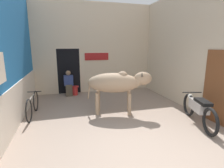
% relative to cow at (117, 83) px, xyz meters
% --- Properties ---
extents(ground_plane, '(30.00, 30.00, 0.00)m').
position_rel_cow_xyz_m(ground_plane, '(-0.19, -2.41, -1.03)').
color(ground_plane, gray).
extents(wall_left_shopfront, '(0.25, 5.47, 4.18)m').
position_rel_cow_xyz_m(wall_left_shopfront, '(-3.05, 0.31, 0.99)').
color(wall_left_shopfront, '#236BAD').
rests_on(wall_left_shopfront, ground_plane).
extents(wall_back_with_doorway, '(5.55, 0.93, 4.18)m').
position_rel_cow_xyz_m(wall_back_with_doorway, '(-0.52, 3.27, 0.77)').
color(wall_back_with_doorway, beige).
rests_on(wall_back_with_doorway, ground_plane).
extents(wall_right_with_door, '(0.22, 5.47, 4.18)m').
position_rel_cow_xyz_m(wall_right_with_door, '(2.67, 0.28, 1.03)').
color(wall_right_with_door, beige).
rests_on(wall_right_with_door, ground_plane).
extents(cow, '(2.12, 1.15, 1.43)m').
position_rel_cow_xyz_m(cow, '(0.00, 0.00, 0.00)').
color(cow, tan).
rests_on(cow, ground_plane).
extents(motorcycle_near, '(0.75, 1.97, 0.82)m').
position_rel_cow_xyz_m(motorcycle_near, '(1.98, -1.42, -0.56)').
color(motorcycle_near, black).
rests_on(motorcycle_near, ground_plane).
extents(bicycle, '(0.44, 1.68, 0.71)m').
position_rel_cow_xyz_m(bicycle, '(-2.66, 0.50, -0.67)').
color(bicycle, black).
rests_on(bicycle, ground_plane).
extents(shopkeeper_seated, '(0.40, 0.34, 1.14)m').
position_rel_cow_xyz_m(shopkeeper_seated, '(-1.47, 2.61, -0.43)').
color(shopkeeper_seated, brown).
rests_on(shopkeeper_seated, ground_plane).
extents(plastic_stool, '(0.36, 0.36, 0.40)m').
position_rel_cow_xyz_m(plastic_stool, '(-1.21, 2.64, -0.81)').
color(plastic_stool, red).
rests_on(plastic_stool, ground_plane).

